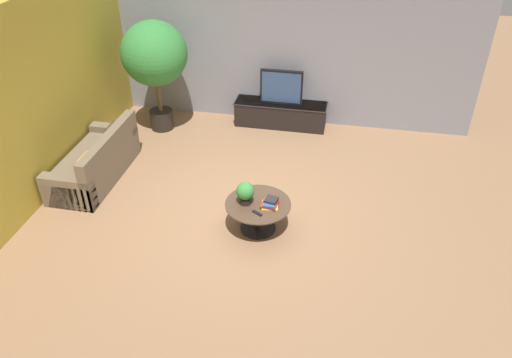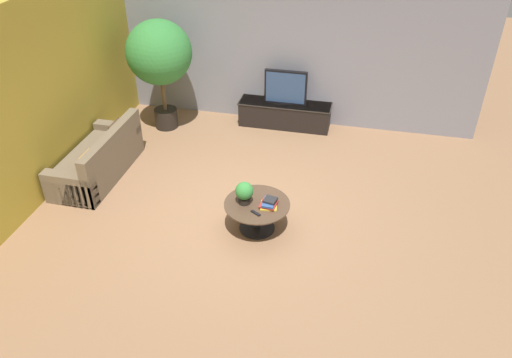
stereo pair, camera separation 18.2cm
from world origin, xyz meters
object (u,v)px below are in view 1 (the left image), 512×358
television (281,87)px  couch_by_wall (96,163)px  media_console (281,114)px  potted_palm_tall (154,56)px  coffee_table (258,211)px  potted_plant_tabletop (245,192)px

television → couch_by_wall: size_ratio=0.43×
media_console → potted_palm_tall: size_ratio=0.86×
coffee_table → potted_palm_tall: bearing=132.4°
potted_palm_tall → potted_plant_tabletop: bearing=-50.0°
television → potted_plant_tabletop: (0.00, -3.30, -0.18)m
coffee_table → couch_by_wall: size_ratio=0.50×
potted_plant_tabletop → couch_by_wall: bearing=163.2°
media_console → television: (-0.00, -0.00, 0.57)m
couch_by_wall → potted_plant_tabletop: couch_by_wall is taller
media_console → potted_palm_tall: (-2.29, -0.57, 1.22)m
couch_by_wall → potted_palm_tall: (0.45, 1.90, 1.19)m
coffee_table → couch_by_wall: bearing=164.5°
couch_by_wall → television: bearing=132.1°
media_console → coffee_table: (0.18, -3.28, 0.06)m
media_console → coffee_table: bearing=-86.8°
potted_palm_tall → coffee_table: bearing=-47.6°
couch_by_wall → potted_plant_tabletop: size_ratio=5.65×
couch_by_wall → potted_palm_tall: potted_palm_tall is taller
coffee_table → media_console: bearing=93.2°
couch_by_wall → potted_palm_tall: bearing=166.8°
potted_plant_tabletop → coffee_table: bearing=6.2°
potted_palm_tall → potted_plant_tabletop: size_ratio=6.34×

